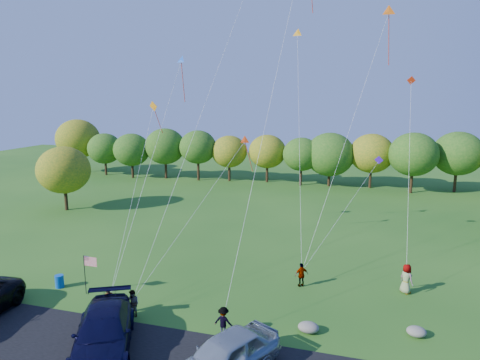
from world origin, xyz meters
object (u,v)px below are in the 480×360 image
object	(u,v)px
minivan_navy	(104,332)
flyer_c	(224,321)
flyer_d	(302,275)
flyer_e	(406,279)
flyer_a	(109,302)
minivan_silver	(225,357)
trash_barrel	(59,281)
flyer_b	(133,304)

from	to	relation	value
minivan_navy	flyer_c	world-z (taller)	minivan_navy
flyer_d	flyer_e	distance (m)	6.52
flyer_a	flyer_d	size ratio (longest dim) A/B	1.07
minivan_navy	flyer_d	distance (m)	12.85
minivan_silver	flyer_a	size ratio (longest dim) A/B	3.31
flyer_c	trash_barrel	distance (m)	12.27
minivan_navy	flyer_e	world-z (taller)	minivan_navy
flyer_e	trash_barrel	distance (m)	22.21
minivan_navy	flyer_b	size ratio (longest dim) A/B	4.22
flyer_e	minivan_silver	bearing A→B (deg)	99.34
flyer_e	trash_barrel	world-z (taller)	flyer_e
minivan_silver	flyer_c	distance (m)	3.41
flyer_b	minivan_silver	bearing A→B (deg)	-16.47
flyer_a	trash_barrel	xyz separation A→B (m)	(-5.22, 2.30, -0.44)
flyer_d	flyer_e	size ratio (longest dim) A/B	0.84
minivan_silver	flyer_e	distance (m)	13.87
minivan_silver	flyer_d	xyz separation A→B (m)	(1.88, 10.17, -0.23)
flyer_a	trash_barrel	distance (m)	5.72
flyer_c	flyer_b	bearing A→B (deg)	-0.69
flyer_a	flyer_d	world-z (taller)	flyer_a
flyer_a	flyer_d	bearing A→B (deg)	-13.76
minivan_navy	flyer_a	world-z (taller)	minivan_navy
flyer_b	flyer_e	world-z (taller)	flyer_e
minivan_silver	trash_barrel	xyz separation A→B (m)	(-13.18, 5.60, -0.61)
flyer_b	trash_barrel	distance (m)	6.82
flyer_b	trash_barrel	xyz separation A→B (m)	(-6.52, 1.96, -0.36)
flyer_d	trash_barrel	xyz separation A→B (m)	(-15.06, -4.57, -0.38)
flyer_e	minivan_navy	bearing A→B (deg)	82.92
flyer_b	flyer_c	xyz separation A→B (m)	(5.51, -0.43, 0.01)
flyer_c	trash_barrel	world-z (taller)	flyer_c
flyer_a	flyer_c	size ratio (longest dim) A/B	1.09
minivan_silver	flyer_d	bearing A→B (deg)	107.78
flyer_c	flyer_e	distance (m)	12.33
minivan_navy	flyer_a	xyz separation A→B (m)	(-1.69, 3.07, -0.16)
minivan_navy	trash_barrel	size ratio (longest dim) A/B	7.93
flyer_d	trash_barrel	distance (m)	15.74
minivan_silver	flyer_a	xyz separation A→B (m)	(-7.95, 3.30, -0.17)
minivan_navy	flyer_c	bearing A→B (deg)	3.46
trash_barrel	minivan_navy	bearing A→B (deg)	-37.82
flyer_b	flyer_c	bearing A→B (deg)	7.71
flyer_e	trash_barrel	xyz separation A→B (m)	(-21.52, -5.48, -0.53)
minivan_navy	flyer_e	xyz separation A→B (m)	(14.60, 10.85, -0.07)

